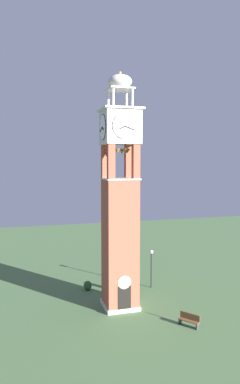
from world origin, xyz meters
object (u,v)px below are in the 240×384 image
Objects in this scene: lamp_post at (151,261)px; trash_bin at (107,284)px; park_bench at (189,320)px; clock_tower at (120,209)px.

lamp_post is 4.65× the size of trash_bin.
park_bench is 8.70m from lamp_post.
clock_tower is at bearing 129.43° from park_bench.
trash_bin is (-0.01, 4.48, -7.97)m from clock_tower.
trash_bin is at bearing 90.17° from clock_tower.
lamp_post is (4.19, 3.58, -5.78)m from clock_tower.
lamp_post reaches higher than park_bench.
lamp_post is 4.83m from trash_bin.
park_bench is at bearing -91.32° from lamp_post.
lamp_post reaches higher than trash_bin.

